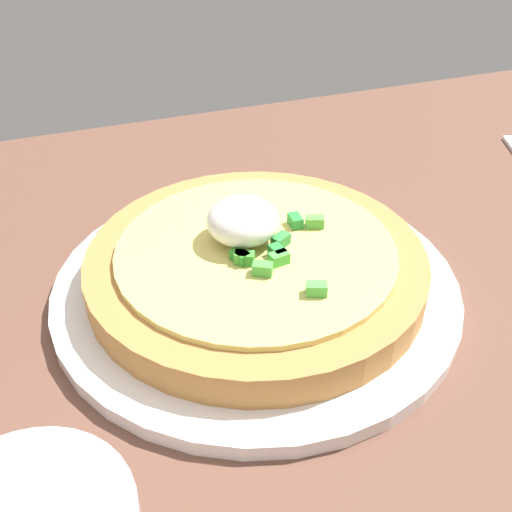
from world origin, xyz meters
TOP-DOWN VIEW (x-y plane):
  - dining_table at (0.00, 0.00)cm, footprint 92.14×71.62cm
  - plate at (3.59, -2.94)cm, footprint 28.58×28.58cm
  - pizza at (3.61, -3.00)cm, footprint 23.59×23.59cm

SIDE VIEW (x-z plane):
  - dining_table at x=0.00cm, z-range 0.00..2.08cm
  - plate at x=3.59cm, z-range 2.08..3.20cm
  - pizza at x=3.61cm, z-range 1.78..7.54cm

